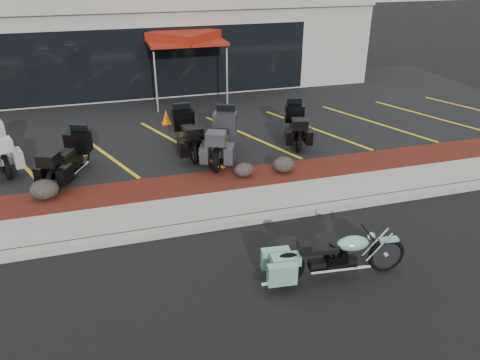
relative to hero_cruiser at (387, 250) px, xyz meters
name	(u,v)px	position (x,y,z in m)	size (l,w,h in m)	color
ground	(226,251)	(-2.59, 1.43, -0.46)	(90.00, 90.00, 0.00)	black
curb	(215,224)	(-2.59, 2.33, -0.38)	(24.00, 0.25, 0.15)	gray
sidewalk	(208,209)	(-2.59, 3.03, -0.38)	(24.00, 1.20, 0.15)	gray
mulch_bed	(197,186)	(-2.59, 4.23, -0.38)	(24.00, 1.20, 0.16)	#3A100D
upper_lot	(166,119)	(-2.59, 9.63, -0.38)	(26.00, 9.60, 0.15)	black
dealership_building	(142,34)	(-2.59, 15.90, 1.55)	(18.00, 8.16, 4.00)	#A19C91
boulder_left	(45,189)	(-6.07, 4.42, -0.07)	(0.65, 0.54, 0.46)	black
boulder_mid	(244,170)	(-1.38, 4.27, -0.12)	(0.50, 0.42, 0.36)	black
boulder_right	(283,164)	(-0.32, 4.25, -0.09)	(0.57, 0.47, 0.40)	black
hero_cruiser	(387,250)	(0.00, 0.00, 0.00)	(2.59, 0.66, 0.91)	#77B9A4
touring_black_front	(81,146)	(-5.25, 6.04, 0.29)	(2.05, 0.78, 1.19)	black
touring_black_mid	(182,123)	(-2.43, 6.97, 0.32)	(2.14, 0.82, 1.25)	black
touring_grey	(226,127)	(-1.32, 6.24, 0.36)	(2.27, 0.87, 1.32)	#2F3035
touring_black_rear	(294,116)	(0.99, 6.79, 0.28)	(2.00, 0.76, 1.17)	black
traffic_cone	(166,117)	(-2.65, 8.90, -0.07)	(0.29, 0.29, 0.47)	#F86408
popup_canopy	(184,38)	(-1.48, 11.54, 2.00)	(2.86, 2.86, 2.54)	silver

